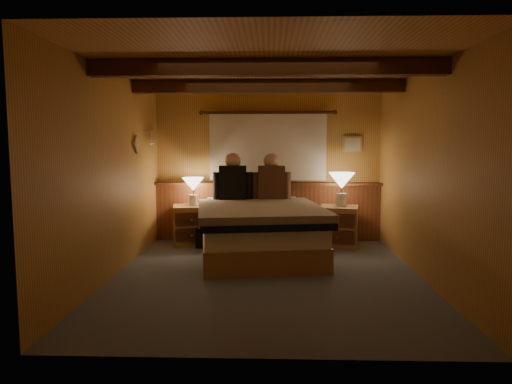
{
  "coord_description": "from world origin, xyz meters",
  "views": [
    {
      "loc": [
        0.04,
        -5.26,
        1.55
      ],
      "look_at": [
        -0.14,
        0.4,
        0.96
      ],
      "focal_mm": 32.0,
      "sensor_mm": 36.0,
      "label": 1
    }
  ],
  "objects_px": {
    "nightstand_left": "(191,225)",
    "lamp_left": "(193,186)",
    "person_left": "(233,180)",
    "duffel_bag": "(214,236)",
    "lamp_right": "(342,183)",
    "nightstand_right": "(339,226)",
    "person_right": "(271,180)",
    "bed": "(259,230)"
  },
  "relations": [
    {
      "from": "nightstand_left",
      "to": "lamp_left",
      "type": "xyz_separation_m",
      "value": [
        0.04,
        -0.01,
        0.61
      ]
    },
    {
      "from": "person_left",
      "to": "duffel_bag",
      "type": "distance_m",
      "value": 0.9
    },
    {
      "from": "lamp_left",
      "to": "lamp_right",
      "type": "bearing_deg",
      "value": -2.61
    },
    {
      "from": "nightstand_right",
      "to": "person_right",
      "type": "height_order",
      "value": "person_right"
    },
    {
      "from": "nightstand_right",
      "to": "duffel_bag",
      "type": "height_order",
      "value": "nightstand_right"
    },
    {
      "from": "bed",
      "to": "person_right",
      "type": "height_order",
      "value": "person_right"
    },
    {
      "from": "nightstand_right",
      "to": "nightstand_left",
      "type": "bearing_deg",
      "value": -170.67
    },
    {
      "from": "lamp_left",
      "to": "duffel_bag",
      "type": "height_order",
      "value": "lamp_left"
    },
    {
      "from": "bed",
      "to": "nightstand_left",
      "type": "xyz_separation_m",
      "value": [
        -1.08,
        0.79,
        -0.07
      ]
    },
    {
      "from": "nightstand_left",
      "to": "nightstand_right",
      "type": "distance_m",
      "value": 2.28
    },
    {
      "from": "duffel_bag",
      "to": "lamp_left",
      "type": "bearing_deg",
      "value": 153.54
    },
    {
      "from": "lamp_right",
      "to": "person_left",
      "type": "height_order",
      "value": "person_left"
    },
    {
      "from": "nightstand_right",
      "to": "lamp_left",
      "type": "xyz_separation_m",
      "value": [
        -2.24,
        0.09,
        0.6
      ]
    },
    {
      "from": "duffel_bag",
      "to": "nightstand_left",
      "type": "bearing_deg",
      "value": 154.57
    },
    {
      "from": "bed",
      "to": "person_left",
      "type": "xyz_separation_m",
      "value": [
        -0.41,
        0.68,
        0.63
      ]
    },
    {
      "from": "bed",
      "to": "person_right",
      "type": "bearing_deg",
      "value": 68.81
    },
    {
      "from": "nightstand_left",
      "to": "person_left",
      "type": "bearing_deg",
      "value": -20.42
    },
    {
      "from": "bed",
      "to": "person_right",
      "type": "distance_m",
      "value": 1.0
    },
    {
      "from": "nightstand_left",
      "to": "nightstand_right",
      "type": "bearing_deg",
      "value": -13.76
    },
    {
      "from": "bed",
      "to": "duffel_bag",
      "type": "relative_size",
      "value": 4.39
    },
    {
      "from": "lamp_right",
      "to": "person_right",
      "type": "xyz_separation_m",
      "value": [
        -1.06,
        0.08,
        0.03
      ]
    },
    {
      "from": "nightstand_left",
      "to": "person_left",
      "type": "relative_size",
      "value": 0.86
    },
    {
      "from": "person_right",
      "to": "duffel_bag",
      "type": "relative_size",
      "value": 1.37
    },
    {
      "from": "bed",
      "to": "person_right",
      "type": "relative_size",
      "value": 3.2
    },
    {
      "from": "lamp_left",
      "to": "nightstand_left",
      "type": "bearing_deg",
      "value": 160.5
    },
    {
      "from": "nightstand_right",
      "to": "lamp_right",
      "type": "xyz_separation_m",
      "value": [
        0.03,
        -0.01,
        0.67
      ]
    },
    {
      "from": "lamp_left",
      "to": "lamp_right",
      "type": "relative_size",
      "value": 0.86
    },
    {
      "from": "nightstand_right",
      "to": "person_left",
      "type": "distance_m",
      "value": 1.76
    },
    {
      "from": "nightstand_right",
      "to": "person_left",
      "type": "xyz_separation_m",
      "value": [
        -1.61,
        -0.0,
        0.7
      ]
    },
    {
      "from": "person_right",
      "to": "nightstand_right",
      "type": "bearing_deg",
      "value": -6.08
    },
    {
      "from": "lamp_right",
      "to": "duffel_bag",
      "type": "distance_m",
      "value": 2.09
    },
    {
      "from": "nightstand_left",
      "to": "person_right",
      "type": "distance_m",
      "value": 1.43
    },
    {
      "from": "lamp_right",
      "to": "person_right",
      "type": "distance_m",
      "value": 1.06
    },
    {
      "from": "bed",
      "to": "nightstand_right",
      "type": "xyz_separation_m",
      "value": [
        1.2,
        0.69,
        -0.07
      ]
    },
    {
      "from": "nightstand_left",
      "to": "duffel_bag",
      "type": "bearing_deg",
      "value": -40.38
    },
    {
      "from": "nightstand_right",
      "to": "lamp_left",
      "type": "distance_m",
      "value": 2.32
    },
    {
      "from": "bed",
      "to": "lamp_left",
      "type": "distance_m",
      "value": 1.4
    },
    {
      "from": "person_left",
      "to": "nightstand_left",
      "type": "bearing_deg",
      "value": 167.78
    },
    {
      "from": "duffel_bag",
      "to": "person_left",
      "type": "bearing_deg",
      "value": 24.75
    },
    {
      "from": "lamp_right",
      "to": "person_left",
      "type": "bearing_deg",
      "value": 179.71
    },
    {
      "from": "lamp_left",
      "to": "person_right",
      "type": "bearing_deg",
      "value": -1.15
    },
    {
      "from": "bed",
      "to": "duffel_bag",
      "type": "xyz_separation_m",
      "value": [
        -0.69,
        0.58,
        -0.21
      ]
    }
  ]
}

